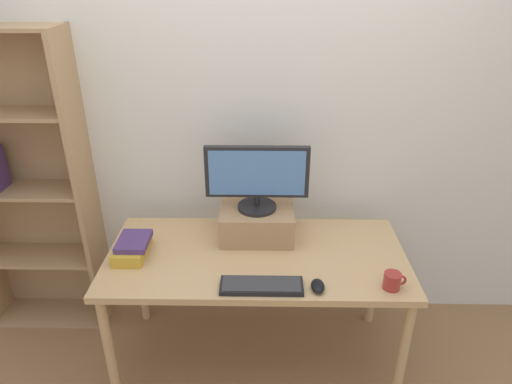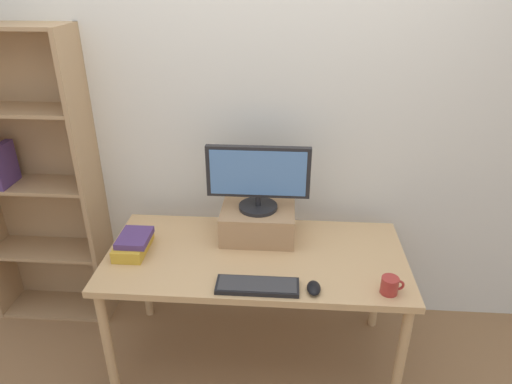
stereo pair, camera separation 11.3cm
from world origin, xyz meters
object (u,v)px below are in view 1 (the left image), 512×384
at_px(computer_monitor, 256,177).
at_px(riser_box, 256,222).
at_px(book_stack, 133,247).
at_px(coffee_mug, 393,281).
at_px(computer_mouse, 318,286).
at_px(bookshelf_unit, 24,187).
at_px(keyboard, 262,286).
at_px(desk, 256,265).

bearing_deg(computer_monitor, riser_box, 90.00).
bearing_deg(riser_box, book_stack, -162.51).
relative_size(riser_box, computer_monitor, 0.73).
bearing_deg(coffee_mug, computer_mouse, -177.69).
height_order(riser_box, book_stack, riser_box).
distance_m(bookshelf_unit, keyboard, 1.55).
xyz_separation_m(bookshelf_unit, computer_mouse, (1.65, -0.66, -0.18)).
bearing_deg(computer_monitor, keyboard, -86.10).
bearing_deg(computer_monitor, bookshelf_unit, 172.19).
xyz_separation_m(keyboard, coffee_mug, (0.61, 0.01, 0.03)).
xyz_separation_m(desk, coffee_mug, (0.64, -0.27, 0.11)).
relative_size(bookshelf_unit, riser_box, 4.55).
bearing_deg(desk, riser_box, 91.01).
xyz_separation_m(desk, riser_box, (-0.00, 0.19, 0.15)).
bearing_deg(bookshelf_unit, computer_mouse, -21.75).
bearing_deg(computer_monitor, coffee_mug, -35.64).
height_order(computer_monitor, computer_mouse, computer_monitor).
height_order(bookshelf_unit, computer_monitor, bookshelf_unit).
xyz_separation_m(computer_monitor, computer_mouse, (0.29, -0.47, -0.34)).
distance_m(desk, bookshelf_unit, 1.44).
bearing_deg(computer_mouse, computer_monitor, 121.80).
bearing_deg(coffee_mug, computer_monitor, 144.36).
bearing_deg(book_stack, riser_box, 17.49).
bearing_deg(keyboard, book_stack, 158.23).
xyz_separation_m(riser_box, computer_monitor, (-0.00, -0.00, 0.27)).
height_order(computer_monitor, book_stack, computer_monitor).
bearing_deg(keyboard, desk, 95.79).
relative_size(desk, computer_monitor, 2.86).
distance_m(desk, computer_monitor, 0.47).
height_order(bookshelf_unit, coffee_mug, bookshelf_unit).
height_order(computer_mouse, coffee_mug, coffee_mug).
relative_size(keyboard, coffee_mug, 3.61).
height_order(keyboard, book_stack, book_stack).
relative_size(computer_monitor, keyboard, 1.40).
bearing_deg(keyboard, bookshelf_unit, 154.81).
bearing_deg(coffee_mug, keyboard, -179.14).
xyz_separation_m(desk, computer_mouse, (0.29, -0.29, 0.09)).
relative_size(bookshelf_unit, computer_monitor, 3.33).
bearing_deg(coffee_mug, book_stack, 168.56).
relative_size(desk, coffee_mug, 14.49).
xyz_separation_m(bookshelf_unit, keyboard, (1.39, -0.65, -0.19)).
bearing_deg(computer_monitor, book_stack, -162.62).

